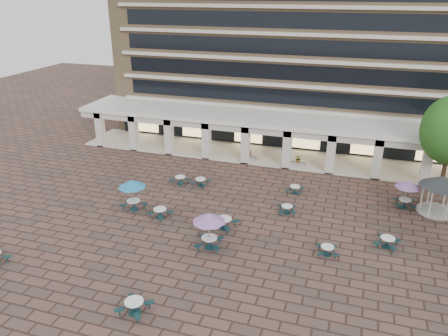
{
  "coord_description": "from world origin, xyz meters",
  "views": [
    {
      "loc": [
        8.6,
        -27.8,
        16.78
      ],
      "look_at": [
        -1.37,
        3.0,
        3.24
      ],
      "focal_mm": 35.0,
      "sensor_mm": 36.0,
      "label": 1
    }
  ],
  "objects_px": {
    "picnic_table_1": "(134,306)",
    "gazebo": "(441,186)",
    "planter_left": "(250,156)",
    "planter_right": "(298,162)",
    "picnic_table_3": "(327,250)"
  },
  "relations": [
    {
      "from": "picnic_table_1",
      "to": "planter_left",
      "type": "height_order",
      "value": "planter_left"
    },
    {
      "from": "gazebo",
      "to": "planter_left",
      "type": "xyz_separation_m",
      "value": [
        -17.05,
        5.99,
        -1.75
      ]
    },
    {
      "from": "picnic_table_1",
      "to": "gazebo",
      "type": "height_order",
      "value": "gazebo"
    },
    {
      "from": "planter_left",
      "to": "gazebo",
      "type": "bearing_deg",
      "value": -19.35
    },
    {
      "from": "picnic_table_1",
      "to": "planter_left",
      "type": "xyz_separation_m",
      "value": [
        0.24,
        23.9,
        0.11
      ]
    },
    {
      "from": "picnic_table_3",
      "to": "planter_right",
      "type": "distance_m",
      "value": 15.48
    },
    {
      "from": "planter_left",
      "to": "planter_right",
      "type": "height_order",
      "value": "planter_left"
    },
    {
      "from": "planter_right",
      "to": "picnic_table_3",
      "type": "bearing_deg",
      "value": -73.87
    },
    {
      "from": "gazebo",
      "to": "planter_right",
      "type": "bearing_deg",
      "value": 153.51
    },
    {
      "from": "planter_right",
      "to": "planter_left",
      "type": "bearing_deg",
      "value": -180.0
    },
    {
      "from": "picnic_table_3",
      "to": "planter_left",
      "type": "height_order",
      "value": "planter_left"
    },
    {
      "from": "picnic_table_1",
      "to": "planter_right",
      "type": "relative_size",
      "value": 1.27
    },
    {
      "from": "picnic_table_1",
      "to": "planter_left",
      "type": "bearing_deg",
      "value": 95.28
    },
    {
      "from": "picnic_table_1",
      "to": "picnic_table_3",
      "type": "relative_size",
      "value": 1.15
    },
    {
      "from": "picnic_table_1",
      "to": "planter_left",
      "type": "relative_size",
      "value": 1.27
    }
  ]
}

